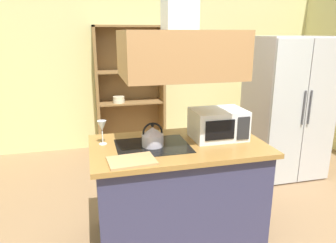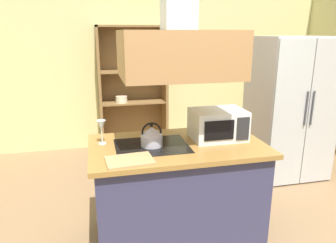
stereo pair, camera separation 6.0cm
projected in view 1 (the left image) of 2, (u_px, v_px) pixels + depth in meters
The scene contains 9 objects.
wall_back at pixel (139, 62), 5.01m from camera, with size 6.00×0.12×2.70m, color beige.
kitchen_island at pixel (178, 191), 2.78m from camera, with size 1.47×0.86×0.90m.
range_hood at pixel (179, 39), 2.43m from camera, with size 0.90×0.70×1.24m.
refrigerator at pixel (286, 108), 4.01m from camera, with size 0.90×0.77×1.77m.
dish_cabinet at pixel (130, 96), 4.91m from camera, with size 1.04×0.40×1.91m.
kettle at pixel (153, 136), 2.59m from camera, with size 0.18×0.18×0.20m.
cutting_board at pixel (132, 161), 2.29m from camera, with size 0.34×0.24×0.02m, color tan.
microwave at pixel (218, 124), 2.77m from camera, with size 0.46×0.35×0.26m.
wine_glass_on_counter at pixel (102, 127), 2.61m from camera, with size 0.08×0.08×0.21m.
Camera 1 is at (-0.81, -2.04, 1.81)m, focal length 33.69 mm.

